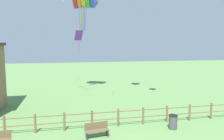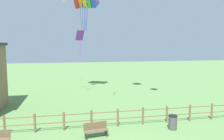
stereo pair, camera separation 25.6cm
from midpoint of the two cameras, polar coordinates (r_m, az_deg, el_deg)
wooden_fence at (r=15.02m, az=2.02°, el=-12.05°), size 21.47×0.14×1.21m
park_bench_near_fence at (r=13.50m, az=-3.68°, el=-15.24°), size 1.47×0.61×0.89m
trash_bin at (r=15.14m, az=16.05°, el=-12.99°), size 0.59×0.59×0.93m
kite_purple_streamer at (r=23.68m, az=-8.08°, el=8.47°), size 0.97×0.80×2.51m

